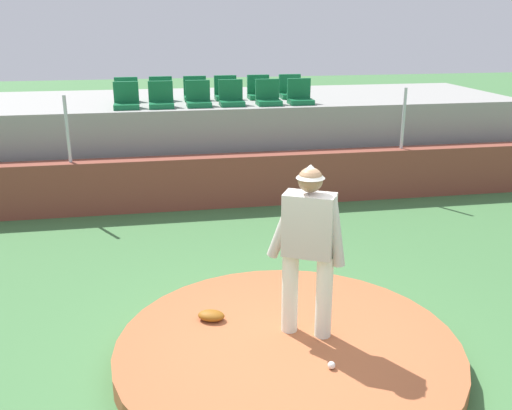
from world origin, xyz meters
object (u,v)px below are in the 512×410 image
(baseball, at_px, (331,365))
(fielding_glove, at_px, (211,316))
(stadium_chair_1, at_px, (161,99))
(stadium_chair_4, at_px, (268,97))
(stadium_chair_9, at_px, (226,92))
(stadium_chair_0, at_px, (126,100))
(stadium_chair_10, at_px, (259,91))
(stadium_chair_5, at_px, (300,96))
(stadium_chair_7, at_px, (161,93))
(stadium_chair_3, at_px, (231,97))
(stadium_chair_8, at_px, (195,93))
(stadium_chair_11, at_px, (291,91))
(stadium_chair_2, at_px, (198,98))
(pitcher, at_px, (309,239))
(stadium_chair_6, at_px, (127,94))

(baseball, xyz_separation_m, fielding_glove, (-1.03, 1.13, 0.02))
(fielding_glove, distance_m, stadium_chair_1, 6.00)
(stadium_chair_4, relative_size, stadium_chair_9, 1.00)
(stadium_chair_0, bearing_deg, stadium_chair_10, -161.73)
(baseball, distance_m, fielding_glove, 1.53)
(stadium_chair_1, bearing_deg, stadium_chair_5, -179.82)
(stadium_chair_4, distance_m, stadium_chair_7, 2.31)
(stadium_chair_3, relative_size, stadium_chair_4, 1.00)
(stadium_chair_8, bearing_deg, baseball, 94.63)
(fielding_glove, bearing_deg, stadium_chair_7, -67.01)
(fielding_glove, height_order, stadium_chair_11, stadium_chair_11)
(stadium_chair_1, relative_size, stadium_chair_7, 1.00)
(stadium_chair_0, relative_size, stadium_chair_9, 1.00)
(stadium_chair_1, height_order, stadium_chair_4, same)
(stadium_chair_2, relative_size, stadium_chair_5, 1.00)
(stadium_chair_11, bearing_deg, stadium_chair_8, 0.66)
(stadium_chair_5, xyz_separation_m, stadium_chair_8, (-2.06, 0.89, 0.00))
(pitcher, distance_m, fielding_glove, 1.47)
(stadium_chair_3, height_order, stadium_chair_7, same)
(stadium_chair_4, bearing_deg, stadium_chair_6, -17.70)
(stadium_chair_7, bearing_deg, stadium_chair_0, 53.36)
(stadium_chair_4, xyz_separation_m, stadium_chair_5, (0.66, 0.01, 0.00))
(baseball, bearing_deg, stadium_chair_2, 95.29)
(pitcher, distance_m, baseball, 1.24)
(pitcher, relative_size, stadium_chair_5, 3.69)
(baseball, height_order, stadium_chair_6, stadium_chair_6)
(stadium_chair_8, xyz_separation_m, stadium_chair_10, (1.38, 0.03, 0.00))
(pitcher, bearing_deg, baseball, -55.92)
(stadium_chair_0, xyz_separation_m, stadium_chair_6, (-0.03, 0.89, 0.00))
(stadium_chair_0, height_order, stadium_chair_2, same)
(pitcher, height_order, stadium_chair_8, stadium_chair_8)
(stadium_chair_9, bearing_deg, stadium_chair_5, 146.98)
(stadium_chair_2, distance_m, stadium_chair_10, 1.66)
(stadium_chair_3, relative_size, stadium_chair_10, 1.00)
(stadium_chair_2, height_order, stadium_chair_11, same)
(baseball, relative_size, stadium_chair_1, 0.15)
(stadium_chair_6, distance_m, stadium_chair_9, 2.09)
(baseball, xyz_separation_m, stadium_chair_7, (-1.35, 7.82, 1.65))
(fielding_glove, bearing_deg, stadium_chair_3, -80.03)
(stadium_chair_6, xyz_separation_m, stadium_chair_8, (1.43, 0.00, 0.00))
(stadium_chair_3, relative_size, stadium_chair_8, 1.00)
(stadium_chair_6, xyz_separation_m, stadium_chair_10, (2.81, 0.03, 0.00))
(stadium_chair_2, xyz_separation_m, stadium_chair_5, (2.07, -0.01, 0.00))
(stadium_chair_5, bearing_deg, pitcher, 76.41)
(stadium_chair_7, bearing_deg, stadium_chair_4, 156.20)
(stadium_chair_2, height_order, stadium_chair_7, same)
(stadium_chair_5, bearing_deg, stadium_chair_6, -14.27)
(pitcher, bearing_deg, stadium_chair_11, 106.12)
(stadium_chair_1, bearing_deg, stadium_chair_6, -52.45)
(fielding_glove, xyz_separation_m, stadium_chair_4, (1.80, 5.76, 1.63))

